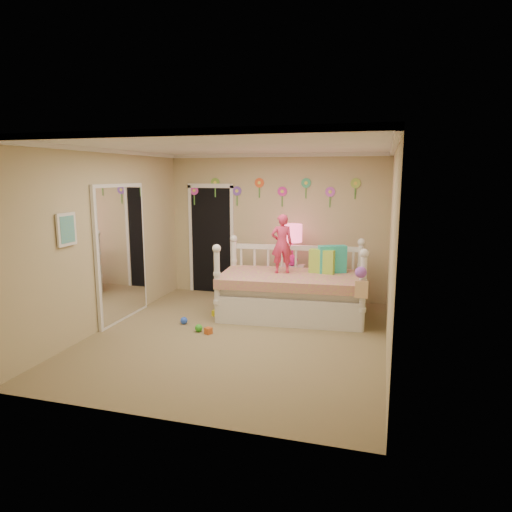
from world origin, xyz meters
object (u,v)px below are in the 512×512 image
(child, at_px, (282,244))
(daybed, at_px, (292,279))
(table_lamp, at_px, (292,238))
(nightstand, at_px, (292,285))

(child, bearing_deg, daybed, 139.95)
(child, xyz_separation_m, table_lamp, (0.04, 0.66, 0.00))
(daybed, xyz_separation_m, table_lamp, (-0.14, 0.72, 0.54))
(daybed, xyz_separation_m, child, (-0.18, 0.06, 0.54))
(child, relative_size, nightstand, 1.38)
(nightstand, relative_size, table_lamp, 0.94)
(child, height_order, nightstand, child)
(nightstand, bearing_deg, table_lamp, 0.00)
(nightstand, bearing_deg, child, -94.90)
(nightstand, bearing_deg, daybed, -80.35)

